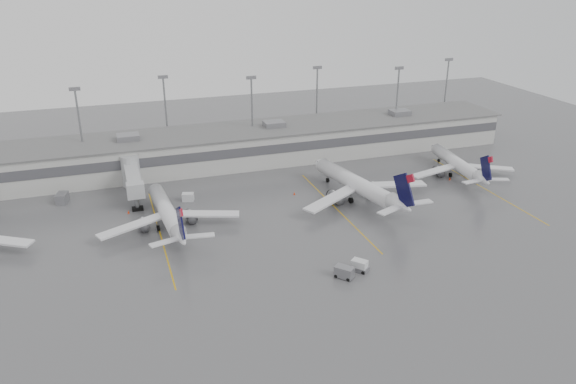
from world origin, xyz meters
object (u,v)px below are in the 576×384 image
object	(u,v)px
jet_mid_right	(359,185)
baggage_tug	(359,267)
jet_mid_left	(168,213)
jet_far_right	(458,164)

from	to	relation	value
jet_mid_right	baggage_tug	xyz separation A→B (m)	(-12.19, -26.24, -2.66)
jet_mid_left	baggage_tug	size ratio (longest dim) A/B	8.95
jet_mid_right	baggage_tug	bearing A→B (deg)	-126.02
jet_mid_right	baggage_tug	size ratio (longest dim) A/B	10.07
jet_mid_right	jet_far_right	bearing A→B (deg)	0.22
jet_mid_left	jet_far_right	bearing A→B (deg)	1.25
jet_far_right	jet_mid_left	bearing A→B (deg)	-167.64
jet_mid_left	baggage_tug	distance (m)	37.37
jet_far_right	baggage_tug	size ratio (longest dim) A/B	8.50
jet_mid_right	jet_mid_left	bearing A→B (deg)	169.69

